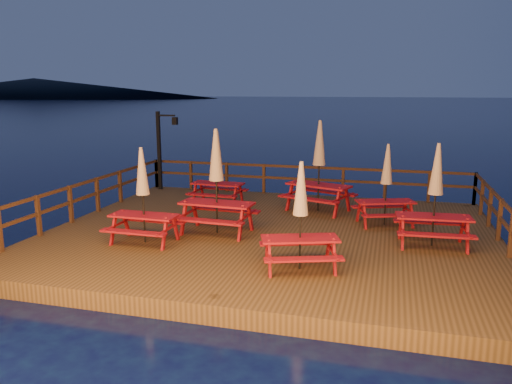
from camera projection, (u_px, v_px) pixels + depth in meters
The scene contains 13 objects.
ground at pixel (271, 245), 13.83m from camera, with size 500.00×500.00×0.00m, color black.
deck at pixel (271, 238), 13.79m from camera, with size 12.00×10.00×0.40m, color #422D15.
deck_piles at pixel (271, 255), 13.89m from camera, with size 11.44×9.44×1.40m.
railing at pixel (285, 191), 15.27m from camera, with size 11.80×9.75×1.10m.
lamp_post at pixel (163, 143), 19.07m from camera, with size 0.85×0.18×3.00m.
headland_left at pixel (34, 88), 233.59m from camera, with size 180.00×84.00×9.00m, color black.
picnic_table_0 at pixel (216, 180), 13.27m from camera, with size 2.05×1.72×2.82m.
picnic_table_1 at pixel (300, 214), 10.59m from camera, with size 2.01×1.83×2.36m.
picnic_table_2 at pixel (143, 194), 12.46m from camera, with size 1.72×1.42×2.43m.
picnic_table_3 at pixel (435, 194), 12.16m from camera, with size 1.89×1.60×2.57m.
picnic_table_4 at pixel (217, 167), 16.61m from camera, with size 1.79×1.49×2.47m.
picnic_table_5 at pixel (386, 183), 14.13m from camera, with size 1.99×1.81×2.33m.
picnic_table_6 at pixel (319, 165), 15.70m from camera, with size 2.45×2.24×2.88m.
Camera 1 is at (3.07, -12.89, 4.25)m, focal length 35.00 mm.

